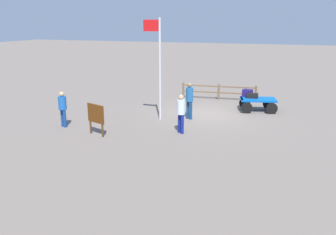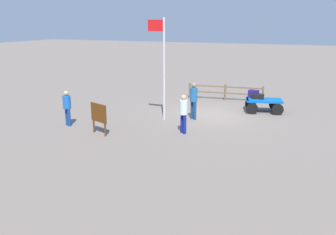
{
  "view_description": "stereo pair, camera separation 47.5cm",
  "coord_description": "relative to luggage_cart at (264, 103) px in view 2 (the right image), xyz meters",
  "views": [
    {
      "loc": [
        -4.04,
        16.9,
        4.59
      ],
      "look_at": [
        -0.14,
        6.0,
        1.4
      ],
      "focal_mm": 37.39,
      "sensor_mm": 36.0,
      "label": 1
    },
    {
      "loc": [
        -4.48,
        16.73,
        4.59
      ],
      "look_at": [
        -0.14,
        6.0,
        1.4
      ],
      "focal_mm": 37.39,
      "sensor_mm": 36.0,
      "label": 2
    }
  ],
  "objects": [
    {
      "name": "worker_supervisor",
      "position": [
        7.89,
        5.88,
        0.47
      ],
      "size": [
        0.46,
        0.46,
        1.61
      ],
      "color": "navy",
      "rests_on": "ground"
    },
    {
      "name": "luggage_cart",
      "position": [
        0.0,
        0.0,
        0.0
      ],
      "size": [
        2.07,
        1.6,
        0.68
      ],
      "color": "blue",
      "rests_on": "ground"
    },
    {
      "name": "ground_plane",
      "position": [
        2.43,
        1.61,
        -0.47
      ],
      "size": [
        120.0,
        120.0,
        0.0
      ],
      "primitive_type": "plane",
      "color": "#73675D"
    },
    {
      "name": "wooden_fence",
      "position": [
        2.52,
        -2.11,
        0.08
      ],
      "size": [
        4.47,
        0.54,
        0.94
      ],
      "color": "brown",
      "rests_on": "ground"
    },
    {
      "name": "suitcase_olive",
      "position": [
        0.31,
        -0.04,
        0.33
      ],
      "size": [
        0.65,
        0.44,
        0.25
      ],
      "color": "black",
      "rests_on": "luggage_cart"
    },
    {
      "name": "signboard",
      "position": [
        5.88,
        6.44,
        0.37
      ],
      "size": [
        0.93,
        0.39,
        1.32
      ],
      "color": "#4C3319",
      "rests_on": "ground"
    },
    {
      "name": "worker_lead",
      "position": [
        2.66,
        4.98,
        0.49
      ],
      "size": [
        0.47,
        0.47,
        1.66
      ],
      "color": "navy",
      "rests_on": "ground"
    },
    {
      "name": "suitcase_navy",
      "position": [
        0.59,
        -0.28,
        0.4
      ],
      "size": [
        0.56,
        0.46,
        0.39
      ],
      "color": "navy",
      "rests_on": "luggage_cart"
    },
    {
      "name": "flagpole",
      "position": [
        4.32,
        3.31,
        2.3
      ],
      "size": [
        0.85,
        0.1,
        4.76
      ],
      "color": "silver",
      "rests_on": "ground"
    },
    {
      "name": "worker_trailing",
      "position": [
        2.96,
        2.71,
        0.57
      ],
      "size": [
        0.47,
        0.47,
        1.77
      ],
      "color": "navy",
      "rests_on": "ground"
    }
  ]
}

